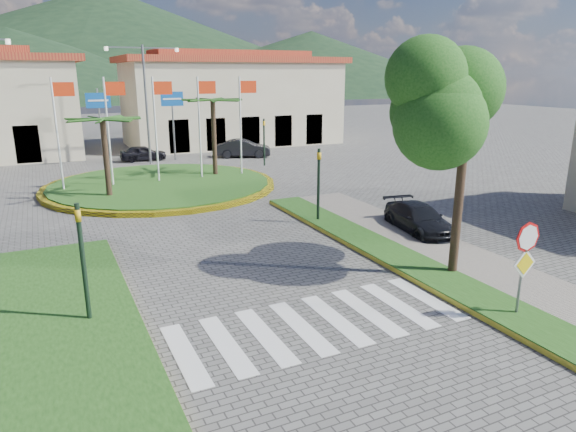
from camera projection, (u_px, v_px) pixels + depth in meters
name	position (u px, v px, depth m)	size (l,w,h in m)	color
ground	(417.00, 414.00, 9.68)	(160.00, 160.00, 0.00)	#585653
sidewalk_right	(545.00, 308.00, 13.90)	(4.00, 28.00, 0.15)	gray
verge_right	(513.00, 316.00, 13.39)	(1.60, 28.00, 0.18)	#1C4313
median_left	(34.00, 341.00, 12.14)	(5.00, 14.00, 0.18)	#1C4313
crosswalk	(315.00, 324.00, 13.15)	(8.00, 3.00, 0.01)	silver
roundabout_island	(161.00, 184.00, 28.72)	(12.70, 12.70, 6.00)	yellow
stop_sign	(525.00, 254.00, 12.94)	(0.80, 0.11, 2.65)	slate
deciduous_tree	(467.00, 110.00, 14.91)	(3.60, 3.60, 6.80)	black
traffic_light_left	(82.00, 253.00, 12.62)	(0.15, 0.18, 3.20)	black
traffic_light_right	(319.00, 178.00, 21.44)	(0.15, 0.18, 3.20)	black
traffic_light_far	(264.00, 137.00, 35.05)	(0.18, 0.15, 3.20)	black
direction_sign_west	(99.00, 114.00, 34.76)	(1.60, 0.14, 5.20)	slate
direction_sign_east	(173.00, 111.00, 36.84)	(1.60, 0.14, 5.20)	slate
street_lamp_centre	(146.00, 99.00, 34.91)	(4.80, 0.16, 8.00)	slate
building_right	(232.00, 99.00, 45.77)	(19.08, 9.54, 8.05)	#C0B291
hill_far_mid	(106.00, 41.00, 150.70)	(180.00, 180.00, 30.00)	black
hill_far_east	(311.00, 63.00, 153.60)	(120.00, 120.00, 18.00)	black
hill_near_back	(10.00, 64.00, 116.13)	(110.00, 110.00, 16.00)	black
car_dark_a	(143.00, 153.00, 37.34)	(1.31, 3.26, 1.11)	black
car_dark_b	(244.00, 148.00, 38.86)	(1.42, 4.07, 1.34)	black
car_side_right	(419.00, 219.00, 20.53)	(1.59, 3.92, 1.14)	black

